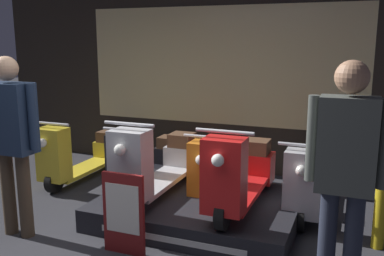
{
  "coord_description": "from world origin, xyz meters",
  "views": [
    {
      "loc": [
        1.93,
        -2.92,
        1.91
      ],
      "look_at": [
        0.16,
        1.56,
        0.93
      ],
      "focal_mm": 40.0,
      "sensor_mm": 36.0,
      "label": 1
    }
  ],
  "objects": [
    {
      "name": "person_right_browsing",
      "position": [
        1.87,
        0.17,
        1.05
      ],
      "size": [
        0.56,
        0.23,
        1.79
      ],
      "color": "#232838",
      "rests_on": "ground_plane"
    },
    {
      "name": "display_platform",
      "position": [
        0.4,
        1.18,
        0.12
      ],
      "size": [
        2.09,
        1.56,
        0.24
      ],
      "color": "black",
      "rests_on": "ground_plane"
    },
    {
      "name": "scooter_display_left",
      "position": [
        -0.07,
        1.11,
        0.59
      ],
      "size": [
        0.52,
        1.69,
        0.92
      ],
      "color": "black",
      "rests_on": "display_platform"
    },
    {
      "name": "scooter_backrow_1",
      "position": [
        -0.6,
        1.87,
        0.34
      ],
      "size": [
        0.52,
        1.69,
        0.92
      ],
      "color": "black",
      "rests_on": "ground_plane"
    },
    {
      "name": "scooter_backrow_3",
      "position": [
        1.46,
        1.87,
        0.34
      ],
      "size": [
        0.52,
        1.69,
        0.92
      ],
      "color": "black",
      "rests_on": "ground_plane"
    },
    {
      "name": "person_left_browsing",
      "position": [
        -1.16,
        0.17,
        1.07
      ],
      "size": [
        0.62,
        0.26,
        1.77
      ],
      "color": "#473828",
      "rests_on": "ground_plane"
    },
    {
      "name": "scooter_backrow_2",
      "position": [
        0.43,
        1.87,
        0.34
      ],
      "size": [
        0.52,
        1.69,
        0.92
      ],
      "color": "black",
      "rests_on": "ground_plane"
    },
    {
      "name": "scooter_display_right",
      "position": [
        0.87,
        1.11,
        0.59
      ],
      "size": [
        0.52,
        1.69,
        0.92
      ],
      "color": "black",
      "rests_on": "display_platform"
    },
    {
      "name": "street_bollard",
      "position": [
        2.18,
        1.18,
        0.43
      ],
      "size": [
        0.11,
        0.11,
        0.87
      ],
      "color": "gold",
      "rests_on": "ground_plane"
    },
    {
      "name": "price_sign_board",
      "position": [
        0.03,
        0.21,
        0.39
      ],
      "size": [
        0.41,
        0.04,
        0.76
      ],
      "color": "maroon",
      "rests_on": "ground_plane"
    },
    {
      "name": "scooter_backrow_0",
      "position": [
        -1.63,
        1.87,
        0.34
      ],
      "size": [
        0.52,
        1.69,
        0.92
      ],
      "color": "black",
      "rests_on": "ground_plane"
    },
    {
      "name": "shop_wall_back",
      "position": [
        0.0,
        3.07,
        1.6
      ],
      "size": [
        7.51,
        0.09,
        3.2
      ],
      "color": "#28231E",
      "rests_on": "ground_plane"
    }
  ]
}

